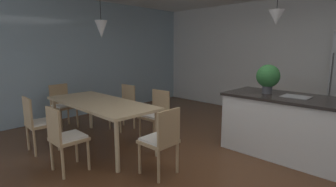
% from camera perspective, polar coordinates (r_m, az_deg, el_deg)
% --- Properties ---
extents(ground_plane, '(10.00, 8.40, 0.04)m').
position_cam_1_polar(ground_plane, '(3.64, 13.84, -16.42)').
color(ground_plane, brown).
extents(wall_back_kitchen, '(10.00, 0.12, 2.70)m').
position_cam_1_polar(wall_back_kitchen, '(6.32, 29.71, 6.66)').
color(wall_back_kitchen, white).
rests_on(wall_back_kitchen, ground_plane).
extents(window_wall_left_glazing, '(0.06, 8.40, 2.70)m').
position_cam_1_polar(window_wall_left_glazing, '(6.34, -19.26, 7.44)').
color(window_wall_left_glazing, '#9EB7C6').
rests_on(window_wall_left_glazing, ground_plane).
extents(dining_table, '(2.09, 0.86, 0.74)m').
position_cam_1_polar(dining_table, '(4.25, -15.03, -2.64)').
color(dining_table, '#D1B284').
rests_on(dining_table, ground_plane).
extents(chair_kitchen_end, '(0.41, 0.41, 0.87)m').
position_cam_1_polar(chair_kitchen_end, '(3.22, -1.54, -10.17)').
color(chair_kitchen_end, tan).
rests_on(chair_kitchen_end, ground_plane).
extents(chair_far_right, '(0.43, 0.43, 0.87)m').
position_cam_1_polar(chair_far_right, '(4.40, -2.73, -4.55)').
color(chair_far_right, tan).
rests_on(chair_far_right, ground_plane).
extents(chair_far_left, '(0.42, 0.42, 0.87)m').
position_cam_1_polar(chair_far_left, '(5.11, -9.96, -2.61)').
color(chair_far_left, tan).
rests_on(chair_far_left, ground_plane).
extents(chair_near_right, '(0.40, 0.40, 0.87)m').
position_cam_1_polar(chair_near_right, '(3.55, -22.12, -8.96)').
color(chair_near_right, tan).
rests_on(chair_near_right, ground_plane).
extents(chair_window_end, '(0.43, 0.43, 0.87)m').
position_cam_1_polar(chair_window_end, '(5.54, -22.54, -2.26)').
color(chair_window_end, tan).
rests_on(chair_window_end, ground_plane).
extents(chair_near_left, '(0.42, 0.42, 0.87)m').
position_cam_1_polar(chair_near_left, '(4.40, -27.13, -5.69)').
color(chair_near_left, tan).
rests_on(chair_near_left, ground_plane).
extents(kitchen_island, '(2.01, 0.90, 0.91)m').
position_cam_1_polar(kitchen_island, '(4.17, 26.64, -6.67)').
color(kitchen_island, silver).
rests_on(kitchen_island, ground_plane).
extents(pendant_over_table, '(0.19, 0.19, 0.95)m').
position_cam_1_polar(pendant_over_table, '(4.29, -14.75, 13.80)').
color(pendant_over_table, black).
extents(pendant_over_island_main, '(0.23, 0.23, 0.77)m').
position_cam_1_polar(pendant_over_island_main, '(4.17, 23.14, 15.47)').
color(pendant_over_island_main, black).
extents(potted_plant_on_island, '(0.35, 0.35, 0.45)m').
position_cam_1_polar(potted_plant_on_island, '(4.19, 21.56, 3.52)').
color(potted_plant_on_island, '#4C4C51').
rests_on(potted_plant_on_island, kitchen_island).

